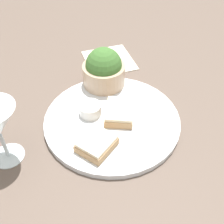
# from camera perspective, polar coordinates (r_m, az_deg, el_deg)

# --- Properties ---
(ground_plane) EXTENTS (4.00, 4.00, 0.00)m
(ground_plane) POSITION_cam_1_polar(r_m,az_deg,el_deg) (0.67, 0.00, -2.09)
(ground_plane) COLOR brown
(dinner_plate) EXTENTS (0.32, 0.32, 0.01)m
(dinner_plate) POSITION_cam_1_polar(r_m,az_deg,el_deg) (0.67, 0.00, -1.67)
(dinner_plate) COLOR silver
(dinner_plate) RESTS_ON ground_plane
(salad_bowl) EXTENTS (0.11, 0.11, 0.10)m
(salad_bowl) POSITION_cam_1_polar(r_m,az_deg,el_deg) (0.74, -1.68, 8.58)
(salad_bowl) COLOR tan
(salad_bowl) RESTS_ON dinner_plate
(sauce_ramekin) EXTENTS (0.05, 0.05, 0.03)m
(sauce_ramekin) POSITION_cam_1_polar(r_m,az_deg,el_deg) (0.67, -4.45, 0.62)
(sauce_ramekin) COLOR white
(sauce_ramekin) RESTS_ON dinner_plate
(cheese_toast_near) EXTENTS (0.09, 0.07, 0.03)m
(cheese_toast_near) POSITION_cam_1_polar(r_m,az_deg,el_deg) (0.66, 1.52, -0.00)
(cheese_toast_near) COLOR tan
(cheese_toast_near) RESTS_ON dinner_plate
(cheese_toast_far) EXTENTS (0.10, 0.09, 0.03)m
(cheese_toast_far) POSITION_cam_1_polar(r_m,az_deg,el_deg) (0.59, -3.15, -6.47)
(cheese_toast_far) COLOR tan
(cheese_toast_far) RESTS_ON dinner_plate
(napkin) EXTENTS (0.19, 0.18, 0.01)m
(napkin) POSITION_cam_1_polar(r_m,az_deg,el_deg) (0.88, -0.59, 10.53)
(napkin) COLOR beige
(napkin) RESTS_ON ground_plane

